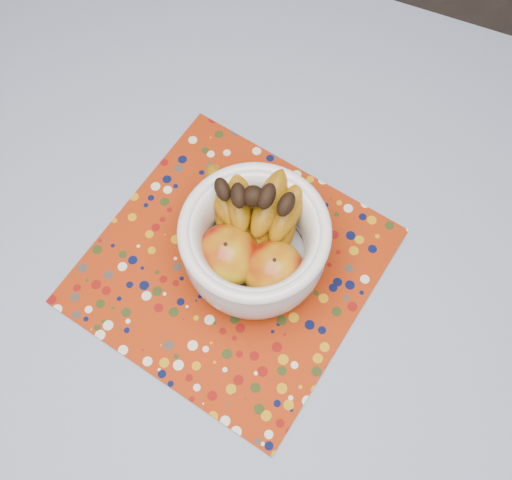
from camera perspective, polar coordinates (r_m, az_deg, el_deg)
table at (r=0.93m, az=-0.53°, el=-10.16°), size 1.20×1.20×0.75m
tablecloth at (r=0.85m, az=-0.58°, el=-8.95°), size 1.32×1.32×0.01m
placemat at (r=0.87m, az=-2.32°, el=-2.43°), size 0.45×0.45×0.00m
fruit_bowl at (r=0.81m, az=-0.48°, el=0.43°), size 0.23×0.20×0.16m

